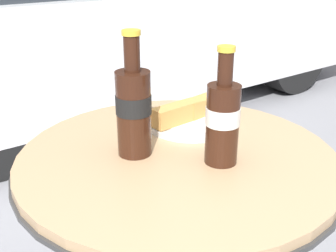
# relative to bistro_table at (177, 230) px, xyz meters

# --- Properties ---
(bistro_table) EXTENTS (0.69, 0.69, 0.72)m
(bistro_table) POSITION_rel_bistro_table_xyz_m (0.00, 0.00, 0.00)
(bistro_table) COLOR #333333
(bistro_table) RESTS_ON ground_plane
(cola_bottle_left) EXTENTS (0.07, 0.07, 0.24)m
(cola_bottle_left) POSITION_rel_bistro_table_xyz_m (0.05, -0.08, 0.29)
(cola_bottle_left) COLOR #33190F
(cola_bottle_left) RESTS_ON bistro_table
(cola_bottle_right) EXTENTS (0.07, 0.07, 0.26)m
(cola_bottle_right) POSITION_rel_bistro_table_xyz_m (-0.07, 0.05, 0.30)
(cola_bottle_right) COLOR #33190F
(cola_bottle_right) RESTS_ON bistro_table
(lunch_plate_near) EXTENTS (0.22, 0.22, 0.06)m
(lunch_plate_near) POSITION_rel_bistro_table_xyz_m (0.12, 0.11, 0.22)
(lunch_plate_near) COLOR silver
(lunch_plate_near) RESTS_ON bistro_table
(parked_car) EXTENTS (3.91, 1.85, 1.39)m
(parked_car) POSITION_rel_bistro_table_xyz_m (1.13, 2.34, 0.13)
(parked_car) COLOR silver
(parked_car) RESTS_ON ground_plane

